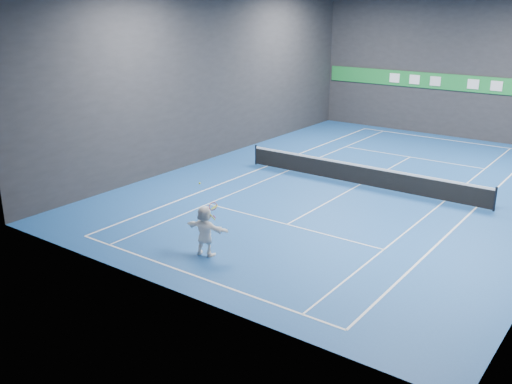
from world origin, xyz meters
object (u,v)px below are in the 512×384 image
Objects in this scene: player at (205,231)px; tennis_racket at (213,208)px; tennis_ball at (200,183)px; tennis_net at (360,174)px.

tennis_racket is (0.35, 0.05, 0.89)m from player.
tennis_racket is at bearing -13.08° from tennis_ball.
tennis_net is at bearing -101.60° from player.
tennis_ball is at bearing -96.17° from tennis_net.
player is 0.95m from tennis_racket.
tennis_ball is 0.11× the size of tennis_racket.
tennis_ball is (-0.37, 0.22, 1.59)m from player.
player is 0.14× the size of tennis_net.
player is 25.16× the size of tennis_ball.
tennis_ball reaches higher than tennis_racket.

